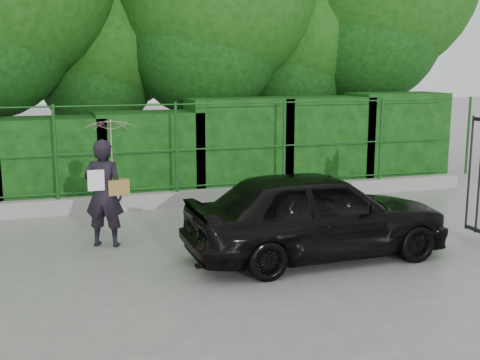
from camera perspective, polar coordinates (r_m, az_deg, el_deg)
name	(u,v)px	position (r m, az deg, el deg)	size (l,w,h in m)	color
ground	(218,284)	(7.94, -2.13, -9.80)	(80.00, 80.00, 0.00)	gray
kerb	(158,200)	(12.12, -7.82, -1.92)	(14.00, 0.25, 0.30)	#9E9E99
fence	(167,148)	(11.98, -6.90, 3.06)	(14.13, 0.06, 1.80)	#144617
hedge	(162,152)	(12.99, -7.44, 2.65)	(14.20, 1.20, 2.16)	black
woman	(108,165)	(9.52, -12.38, 1.36)	(0.93, 0.85, 2.00)	black
car	(317,214)	(8.88, 7.28, -3.18)	(1.57, 3.89, 1.33)	black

